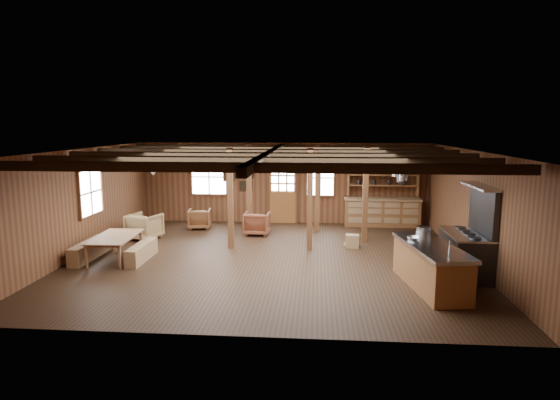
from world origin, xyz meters
name	(u,v)px	position (x,y,z in m)	size (l,w,h in m)	color
room	(270,205)	(0.00, 0.00, 1.40)	(10.04, 9.04, 2.84)	black
ceiling_joists	(270,154)	(0.00, 0.18, 2.68)	(9.80, 8.82, 0.18)	black
timber_posts	(294,194)	(0.52, 2.08, 1.40)	(3.95, 2.35, 2.80)	#4F3116
back_door	(283,198)	(0.00, 4.45, 0.88)	(1.02, 0.08, 2.15)	brown
window_back_left	(209,177)	(-2.60, 4.46, 1.60)	(1.32, 0.06, 1.32)	white
window_back_right	(320,178)	(1.30, 4.46, 1.60)	(1.02, 0.06, 1.32)	white
window_left	(90,192)	(-4.96, 0.50, 1.60)	(0.14, 1.24, 1.32)	white
notice_boards	(240,176)	(-1.50, 4.46, 1.64)	(1.08, 0.03, 0.90)	silver
back_counter	(382,209)	(3.40, 4.20, 0.60)	(2.55, 0.60, 2.45)	brown
pendant_lamps	(192,168)	(-2.25, 1.00, 2.25)	(1.86, 2.36, 0.66)	#29292B
pot_rack	(393,170)	(3.12, 0.42, 2.28)	(0.40, 3.00, 0.45)	#29292B
kitchen_island	(430,266)	(3.60, -1.88, 0.48)	(1.28, 2.61, 1.20)	brown
step_stool	(352,241)	(2.20, 1.28, 0.18)	(0.41, 0.29, 0.37)	#8E6340
commercial_range	(468,247)	(4.65, -0.99, 0.67)	(0.87, 1.70, 2.09)	#29292B
dining_table	(117,248)	(-3.90, -0.40, 0.31)	(1.75, 0.98, 0.62)	brown
bench_wall	(89,250)	(-4.65, -0.40, 0.23)	(0.31, 1.65, 0.45)	#8E6340
bench_aisle	(142,252)	(-3.24, -0.40, 0.21)	(0.29, 1.56, 0.43)	#8E6340
armchair_a	(200,219)	(-2.68, 3.32, 0.33)	(0.70, 0.72, 0.66)	brown
armchair_b	(257,223)	(-0.68, 2.62, 0.36)	(0.76, 0.79, 0.71)	brown
armchair_c	(144,226)	(-3.97, 1.75, 0.40)	(0.85, 0.87, 0.79)	olive
counter_pot	(423,231)	(3.62, -0.99, 1.03)	(0.32, 0.32, 0.19)	#ADAFB4
bowl	(413,238)	(3.30, -1.48, 0.97)	(0.27, 0.27, 0.07)	silver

